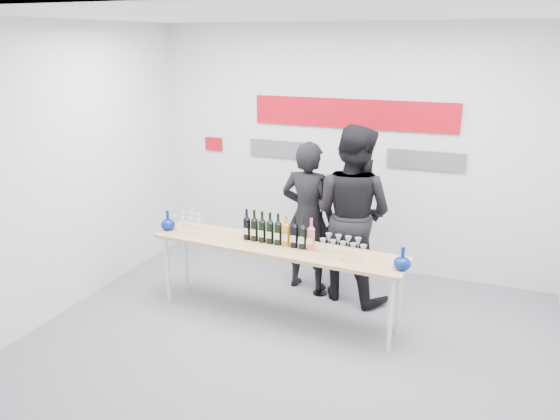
% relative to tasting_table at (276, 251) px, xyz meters
% --- Properties ---
extents(ground, '(5.00, 5.00, 0.00)m').
position_rel_tasting_table_xyz_m(ground, '(0.33, -0.34, -0.74)').
color(ground, slate).
rests_on(ground, ground).
extents(back_wall, '(5.00, 0.04, 3.00)m').
position_rel_tasting_table_xyz_m(back_wall, '(0.33, 1.66, 0.76)').
color(back_wall, silver).
rests_on(back_wall, ground).
extents(signage, '(3.38, 0.02, 0.79)m').
position_rel_tasting_table_xyz_m(signage, '(0.27, 1.63, 1.06)').
color(signage, '#B70715').
rests_on(signage, back_wall).
extents(tasting_table, '(2.70, 0.68, 0.80)m').
position_rel_tasting_table_xyz_m(tasting_table, '(0.00, 0.00, 0.00)').
color(tasting_table, tan).
rests_on(tasting_table, ground).
extents(wine_bottles, '(0.80, 0.12, 0.33)m').
position_rel_tasting_table_xyz_m(wine_bottles, '(0.01, 0.03, 0.23)').
color(wine_bottles, black).
rests_on(wine_bottles, tasting_table).
extents(decanter_left, '(0.16, 0.16, 0.21)m').
position_rel_tasting_table_xyz_m(decanter_left, '(-1.30, 0.02, 0.17)').
color(decanter_left, navy).
rests_on(decanter_left, tasting_table).
extents(decanter_right, '(0.16, 0.16, 0.21)m').
position_rel_tasting_table_xyz_m(decanter_right, '(1.29, -0.13, 0.17)').
color(decanter_right, navy).
rests_on(decanter_right, tasting_table).
extents(glasses_left, '(0.36, 0.24, 0.18)m').
position_rel_tasting_table_xyz_m(glasses_left, '(-1.04, 0.05, 0.15)').
color(glasses_left, silver).
rests_on(glasses_left, tasting_table).
extents(glasses_right, '(0.46, 0.25, 0.18)m').
position_rel_tasting_table_xyz_m(glasses_right, '(0.71, -0.05, 0.15)').
color(glasses_right, silver).
rests_on(glasses_right, tasting_table).
extents(presenter_left, '(0.66, 0.45, 1.74)m').
position_rel_tasting_table_xyz_m(presenter_left, '(0.07, 0.79, 0.13)').
color(presenter_left, black).
rests_on(presenter_left, ground).
extents(presenter_right, '(1.12, 0.98, 1.96)m').
position_rel_tasting_table_xyz_m(presenter_right, '(0.59, 0.75, 0.24)').
color(presenter_right, black).
rests_on(presenter_right, ground).
extents(mic_stand, '(0.16, 0.16, 1.39)m').
position_rel_tasting_table_xyz_m(mic_stand, '(0.27, 0.67, -0.32)').
color(mic_stand, black).
rests_on(mic_stand, ground).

